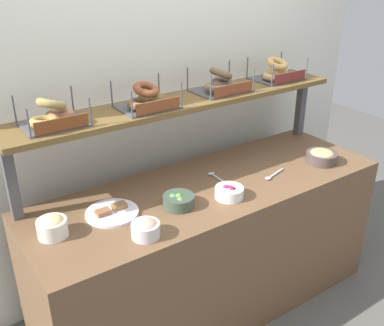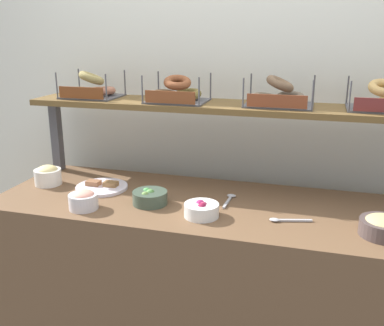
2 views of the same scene
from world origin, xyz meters
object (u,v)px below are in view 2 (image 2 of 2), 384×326
Objects in this scene: bagel_basket_cinnamon_raisin at (177,93)px; bagel_basket_sesame at (382,100)px; bowl_veggie_mix at (150,197)px; bowl_hummus at (384,226)px; bagel_basket_everything at (91,89)px; bowl_egg_salad at (48,175)px; bowl_lox_spread at (83,200)px; serving_spoon_by_edge at (284,220)px; bagel_basket_poppy at (279,96)px; serving_plate_white at (102,187)px; serving_spoon_near_plate at (230,199)px; bowl_beet_salad at (202,210)px.

bagel_basket_cinnamon_raisin is 0.98m from bagel_basket_sesame.
bowl_hummus is at bearing -3.14° from bowl_veggie_mix.
bagel_basket_everything is 1.47m from bagel_basket_sesame.
bowl_egg_salad is 1.64m from bowl_hummus.
bowl_lox_spread is 0.44× the size of bagel_basket_cinnamon_raisin.
bowl_egg_salad reaches higher than serving_spoon_by_edge.
bagel_basket_poppy reaches higher than bowl_hummus.
bowl_egg_salad reaches higher than serving_plate_white.
bowl_hummus is at bearing -41.32° from bagel_basket_poppy.
serving_plate_white is 1.50× the size of serving_spoon_near_plate.
bowl_lox_spread is at bearing -80.43° from serving_plate_white.
bowl_veggie_mix is 0.62m from serving_spoon_by_edge.
bowl_lox_spread is 0.30m from bowl_veggie_mix.
serving_spoon_by_edge is at bearing -33.65° from serving_spoon_near_plate.
bagel_basket_everything is 1.00m from bagel_basket_poppy.
bowl_hummus is at bearing -88.73° from bagel_basket_sesame.
serving_spoon_by_edge is (0.35, 0.04, -0.02)m from bowl_beet_salad.
serving_plate_white is (-0.31, 0.13, -0.02)m from bowl_veggie_mix.
bagel_basket_cinnamon_raisin is 0.97× the size of bagel_basket_sesame.
bowl_hummus is at bearing -3.66° from serving_spoon_by_edge.
bagel_basket_poppy reaches higher than bagel_basket_cinnamon_raisin.
bowl_egg_salad is 0.46× the size of bagel_basket_everything.
bowl_veggie_mix is 0.86× the size of bowl_hummus.
bagel_basket_sesame is (1.62, 0.27, 0.42)m from bowl_egg_salad.
bowl_hummus is at bearing 3.73° from bowl_lox_spread.
bowl_beet_salad is at bearing -121.02° from bagel_basket_poppy.
bowl_beet_salad is at bearing -172.79° from serving_spoon_by_edge.
bowl_veggie_mix is 0.62× the size of serving_plate_white.
bowl_egg_salad is 1.69m from bagel_basket_sesame.
bagel_basket_sesame is (0.73, 0.45, 0.44)m from bowl_beet_salad.
bowl_hummus is 1.06× the size of serving_spoon_by_edge.
bagel_basket_cinnamon_raisin is at bearing -178.10° from bagel_basket_sesame.
bagel_basket_poppy is (0.81, 0.50, 0.43)m from bowl_lox_spread.
bowl_beet_salad is 0.86× the size of serving_spoon_by_edge.
bagel_basket_sesame reaches higher than serving_spoon_by_edge.
bowl_hummus is 0.69m from serving_spoon_near_plate.
bowl_lox_spread is 0.50× the size of serving_plate_white.
bowl_veggie_mix is 0.62m from bowl_egg_salad.
serving_spoon_by_edge is (0.94, -0.16, -0.00)m from serving_plate_white.
bagel_basket_everything is at bearing 177.44° from bagel_basket_cinnamon_raisin.
serving_spoon_by_edge is 0.60× the size of bagel_basket_everything.
bagel_basket_sesame is (0.65, 0.22, 0.47)m from serving_spoon_near_plate.
bowl_hummus is at bearing -21.95° from bagel_basket_cinnamon_raisin.
bowl_hummus reaches higher than serving_spoon_by_edge.
bagel_basket_sesame is (0.38, 0.40, 0.47)m from serving_spoon_by_edge.
bowl_egg_salad is 0.79× the size of serving_spoon_near_plate.
bagel_basket_sesame is at bearing 91.27° from bowl_hummus.
serving_spoon_near_plate is at bearing 23.32° from bowl_veggie_mix.
bagel_basket_poppy is (0.85, 0.24, 0.47)m from serving_plate_white.
serving_plate_white is at bearing -147.55° from bagel_basket_cinnamon_raisin.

